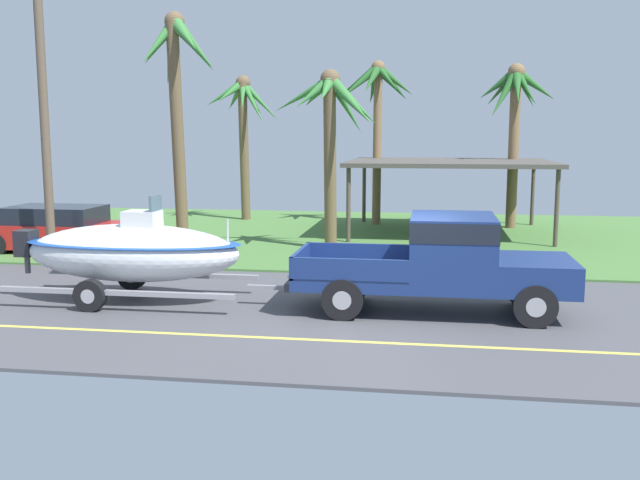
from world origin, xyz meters
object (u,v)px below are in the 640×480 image
object	(u,v)px
palm_tree_near_right	(376,98)
palm_tree_far_left	(178,74)
palm_tree_far_right	(332,115)
carport_awning	(449,164)
palm_tree_near_left	(243,112)
boat_on_trailer	(132,252)
parked_sedan_near	(62,230)
palm_tree_mid	(514,106)
utility_pole	(43,96)
pickup_truck_towing	(450,259)

from	to	relation	value
palm_tree_near_right	palm_tree_far_left	world-z (taller)	palm_tree_far_left
palm_tree_near_right	palm_tree_far_right	xyz separation A→B (m)	(-0.80, -6.52, -0.81)
carport_awning	palm_tree_near_left	size ratio (longest dim) A/B	1.20
boat_on_trailer	palm_tree_near_left	size ratio (longest dim) A/B	1.03
parked_sedan_near	palm_tree_near_left	bearing A→B (deg)	67.94
palm_tree_near_right	palm_tree_far_right	distance (m)	6.62
carport_awning	palm_tree_far_right	distance (m)	5.77
palm_tree_far_right	palm_tree_mid	bearing A→B (deg)	45.87
carport_awning	utility_pole	size ratio (longest dim) A/B	0.80
palm_tree_mid	palm_tree_far_left	xyz separation A→B (m)	(-10.10, -7.11, 0.68)
palm_tree_near_right	carport_awning	bearing A→B (deg)	-39.34
parked_sedan_near	palm_tree_mid	size ratio (longest dim) A/B	0.79
boat_on_trailer	carport_awning	bearing A→B (deg)	58.88
palm_tree_near_right	palm_tree_mid	xyz separation A→B (m)	(5.03, -0.50, -0.33)
carport_awning	palm_tree_near_right	size ratio (longest dim) A/B	1.11
palm_tree_far_right	utility_pole	bearing A→B (deg)	-157.72
palm_tree_mid	palm_tree_far_right	size ratio (longest dim) A/B	1.12
carport_awning	palm_tree_mid	distance (m)	3.53
palm_tree_mid	boat_on_trailer	bearing A→B (deg)	-124.99
palm_tree_far_right	palm_tree_near_right	bearing A→B (deg)	82.98
pickup_truck_towing	palm_tree_mid	size ratio (longest dim) A/B	0.93
pickup_truck_towing	carport_awning	distance (m)	11.36
parked_sedan_near	palm_tree_far_right	xyz separation A→B (m)	(7.91, 1.41, 3.36)
palm_tree_near_left	utility_pole	bearing A→B (deg)	-105.83
boat_on_trailer	palm_tree_mid	world-z (taller)	palm_tree_mid
pickup_truck_towing	palm_tree_near_left	bearing A→B (deg)	119.43
boat_on_trailer	palm_tree_near_left	bearing A→B (deg)	95.18
parked_sedan_near	palm_tree_far_left	distance (m)	5.82
boat_on_trailer	palm_tree_near_left	distance (m)	14.38
palm_tree_far_left	palm_tree_far_right	size ratio (longest dim) A/B	1.29
pickup_truck_towing	palm_tree_far_left	distance (m)	10.47
pickup_truck_towing	boat_on_trailer	xyz separation A→B (m)	(-6.60, 0.00, -0.02)
utility_pole	carport_awning	bearing A→B (deg)	33.81
carport_awning	palm_tree_mid	bearing A→B (deg)	37.07
palm_tree_near_right	palm_tree_far_left	xyz separation A→B (m)	(-5.07, -7.61, 0.35)
utility_pole	boat_on_trailer	bearing A→B (deg)	-44.21
pickup_truck_towing	palm_tree_far_left	world-z (taller)	palm_tree_far_left
parked_sedan_near	carport_awning	size ratio (longest dim) A/B	0.69
palm_tree_near_right	palm_tree_mid	world-z (taller)	palm_tree_near_right
boat_on_trailer	utility_pole	distance (m)	6.67
palm_tree_near_left	palm_tree_far_right	xyz separation A→B (m)	(4.53, -6.94, -0.33)
parked_sedan_near	carport_awning	world-z (taller)	carport_awning
palm_tree_far_right	utility_pole	distance (m)	7.96
boat_on_trailer	palm_tree_near_right	world-z (taller)	palm_tree_near_right
palm_tree_far_right	palm_tree_far_left	bearing A→B (deg)	-165.61
pickup_truck_towing	palm_tree_far_left	bearing A→B (deg)	142.20
parked_sedan_near	palm_tree_near_left	world-z (taller)	palm_tree_near_left
parked_sedan_near	pickup_truck_towing	bearing A→B (deg)	-26.39
palm_tree_near_left	palm_tree_near_right	size ratio (longest dim) A/B	0.93
carport_awning	palm_tree_far_left	size ratio (longest dim) A/B	1.00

